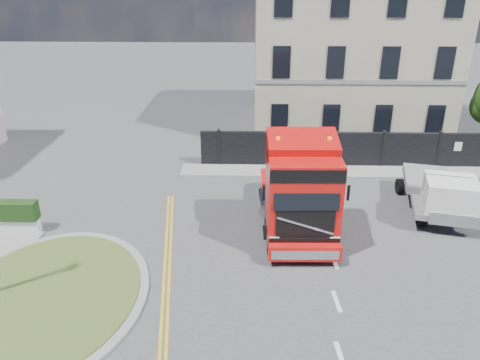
{
  "coord_description": "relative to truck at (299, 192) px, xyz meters",
  "views": [
    {
      "loc": [
        -0.19,
        -15.32,
        9.89
      ],
      "look_at": [
        -0.67,
        2.93,
        1.8
      ],
      "focal_mm": 35.0,
      "sensor_mm": 36.0,
      "label": 1
    }
  ],
  "objects": [
    {
      "name": "ground",
      "position": [
        -1.73,
        -1.6,
        -1.91
      ],
      "size": [
        120.0,
        120.0,
        0.0
      ],
      "primitive_type": "plane",
      "color": "#424244",
      "rests_on": "ground"
    },
    {
      "name": "hoarding_fence",
      "position": [
        4.82,
        7.4,
        -0.91
      ],
      "size": [
        18.8,
        0.25,
        2.0
      ],
      "color": "black",
      "rests_on": "ground"
    },
    {
      "name": "flatbed_pickup",
      "position": [
        6.34,
        1.41,
        -0.76
      ],
      "size": [
        3.13,
        5.49,
        2.14
      ],
      "rotation": [
        0.0,
        0.0,
        -0.23
      ],
      "color": "slate",
      "rests_on": "ground"
    },
    {
      "name": "georgian_building",
      "position": [
        4.27,
        14.9,
        3.87
      ],
      "size": [
        12.3,
        10.3,
        12.8
      ],
      "color": "#C2B89A",
      "rests_on": "ground"
    },
    {
      "name": "truck",
      "position": [
        0.0,
        0.0,
        0.0
      ],
      "size": [
        2.81,
        7.16,
        4.26
      ],
      "rotation": [
        0.0,
        0.0,
        0.02
      ],
      "color": "black",
      "rests_on": "ground"
    },
    {
      "name": "traffic_island",
      "position": [
        -8.73,
        -4.6,
        -1.83
      ],
      "size": [
        6.8,
        6.8,
        0.17
      ],
      "color": "gray",
      "rests_on": "ground"
    },
    {
      "name": "pavement_far",
      "position": [
        4.27,
        6.5,
        -1.85
      ],
      "size": [
        20.0,
        1.6,
        0.12
      ],
      "primitive_type": "cube",
      "color": "gray",
      "rests_on": "ground"
    }
  ]
}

